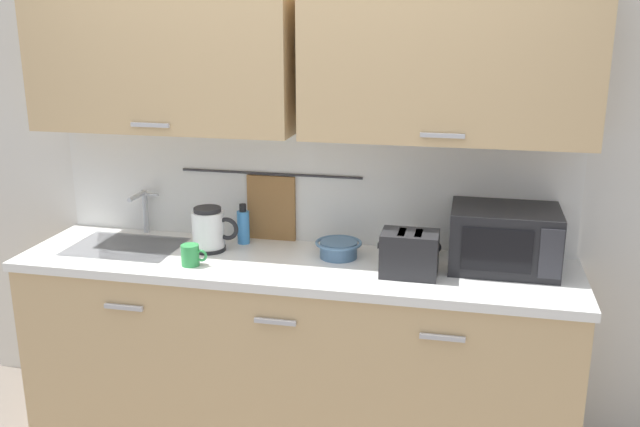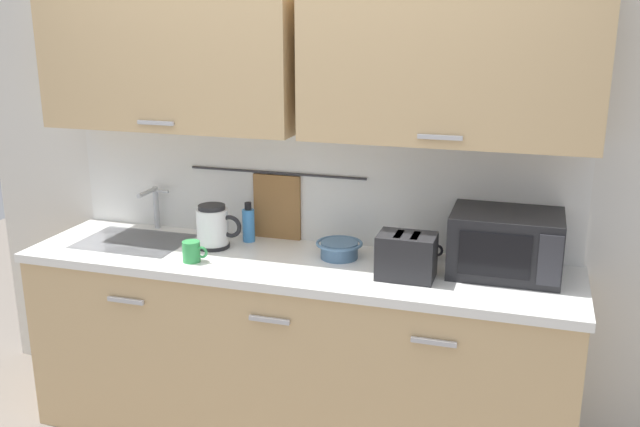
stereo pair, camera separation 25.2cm
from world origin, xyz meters
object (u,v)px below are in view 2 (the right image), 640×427
electric_kettle (213,227)px  mixing_bowl (339,248)px  toaster (406,256)px  microwave (506,243)px  mug_near_sink (192,252)px  dish_soap_bottle (249,224)px  mug_by_kettle (426,250)px

electric_kettle → mixing_bowl: electric_kettle is taller
mixing_bowl → toaster: (0.34, -0.15, 0.05)m
microwave → mug_near_sink: 1.37m
dish_soap_bottle → mug_by_kettle: 0.87m
toaster → dish_soap_bottle: bearing=162.7°
dish_soap_bottle → electric_kettle: bearing=-131.9°
dish_soap_bottle → mug_by_kettle: (0.87, -0.01, -0.04)m
electric_kettle → dish_soap_bottle: electric_kettle is taller
microwave → mixing_bowl: size_ratio=2.15×
mug_by_kettle → dish_soap_bottle: bearing=179.3°
microwave → dish_soap_bottle: bearing=176.1°
mug_near_sink → toaster: toaster is taller
microwave → toaster: size_ratio=1.80×
microwave → mug_near_sink: bearing=-168.8°
electric_kettle → mug_near_sink: (-0.01, -0.21, -0.05)m
electric_kettle → mug_by_kettle: electric_kettle is taller
mug_near_sink → mixing_bowl: size_ratio=0.56×
dish_soap_bottle → mixing_bowl: size_ratio=0.92×
microwave → mug_near_sink: (-1.34, -0.27, -0.09)m
mixing_bowl → mug_by_kettle: mug_by_kettle is taller
mug_near_sink → mixing_bowl: (0.62, 0.25, -0.00)m
microwave → toaster: bearing=-156.1°
mixing_bowl → electric_kettle: bearing=-176.9°
dish_soap_bottle → toaster: size_ratio=0.77×
mug_near_sink → mixing_bowl: bearing=21.7°
mixing_bowl → mug_near_sink: bearing=-158.3°
mug_near_sink → toaster: (0.95, 0.09, 0.05)m
mug_by_kettle → electric_kettle: bearing=-172.8°
mug_near_sink → dish_soap_bottle: bearing=69.8°
mug_by_kettle → toaster: bearing=-100.7°
microwave → mixing_bowl: microwave is taller
electric_kettle → dish_soap_bottle: 0.18m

